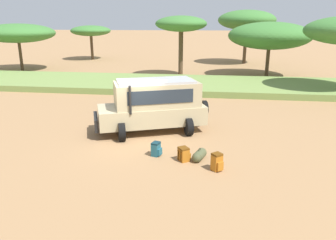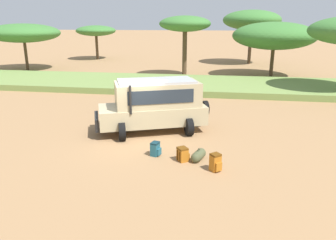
% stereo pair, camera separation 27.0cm
% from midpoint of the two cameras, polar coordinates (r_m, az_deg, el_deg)
% --- Properties ---
extents(ground_plane, '(320.00, 320.00, 0.00)m').
position_cam_midpoint_polar(ground_plane, '(14.76, -6.31, -3.13)').
color(ground_plane, '#9E754C').
extents(grass_bank, '(120.00, 7.00, 0.44)m').
position_cam_midpoint_polar(grass_bank, '(25.97, 0.05, 6.28)').
color(grass_bank, olive).
rests_on(grass_bank, ground_plane).
extents(safari_vehicle, '(5.41, 3.77, 2.44)m').
position_cam_midpoint_polar(safari_vehicle, '(15.26, -2.99, 2.72)').
color(safari_vehicle, tan).
rests_on(safari_vehicle, ground_plane).
extents(backpack_beside_front_wheel, '(0.46, 0.46, 0.64)m').
position_cam_midpoint_polar(backpack_beside_front_wheel, '(11.62, 7.87, -7.28)').
color(backpack_beside_front_wheel, '#B26619').
rests_on(backpack_beside_front_wheel, ground_plane).
extents(backpack_cluster_center, '(0.52, 0.51, 0.53)m').
position_cam_midpoint_polar(backpack_cluster_center, '(12.30, 2.14, -5.97)').
color(backpack_cluster_center, '#B26619').
rests_on(backpack_cluster_center, ground_plane).
extents(backpack_near_rear_wheel, '(0.43, 0.42, 0.54)m').
position_cam_midpoint_polar(backpack_near_rear_wheel, '(12.75, -2.68, -5.09)').
color(backpack_near_rear_wheel, '#235B6B').
rests_on(backpack_near_rear_wheel, ground_plane).
extents(duffel_bag_low_black_case, '(0.53, 0.88, 0.47)m').
position_cam_midpoint_polar(duffel_bag_low_black_case, '(12.45, 4.88, -6.10)').
color(duffel_bag_low_black_case, '#4C5133').
rests_on(duffel_bag_low_black_case, ground_plane).
extents(acacia_tree_far_left, '(7.48, 6.99, 4.73)m').
position_cam_midpoint_polar(acacia_tree_far_left, '(37.67, -24.89, 13.55)').
color(acacia_tree_far_left, brown).
rests_on(acacia_tree_far_left, ground_plane).
extents(acacia_tree_left_mid, '(5.14, 5.41, 4.40)m').
position_cam_midpoint_polar(acacia_tree_left_mid, '(45.49, -13.48, 14.85)').
color(acacia_tree_left_mid, brown).
rests_on(acacia_tree_left_mid, ground_plane).
extents(acacia_tree_centre_back, '(4.62, 4.67, 5.45)m').
position_cam_midpoint_polar(acacia_tree_centre_back, '(30.49, 2.03, 16.31)').
color(acacia_tree_centre_back, brown).
rests_on(acacia_tree_centre_back, ground_plane).
extents(acacia_tree_right_mid, '(6.70, 6.86, 6.22)m').
position_cam_midpoint_polar(acacia_tree_right_mid, '(41.11, 13.36, 16.56)').
color(acacia_tree_right_mid, brown).
rests_on(acacia_tree_right_mid, ground_plane).
extents(acacia_tree_far_right, '(7.47, 7.14, 4.93)m').
position_cam_midpoint_polar(acacia_tree_far_right, '(31.90, 17.06, 13.85)').
color(acacia_tree_far_right, brown).
rests_on(acacia_tree_far_right, ground_plane).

